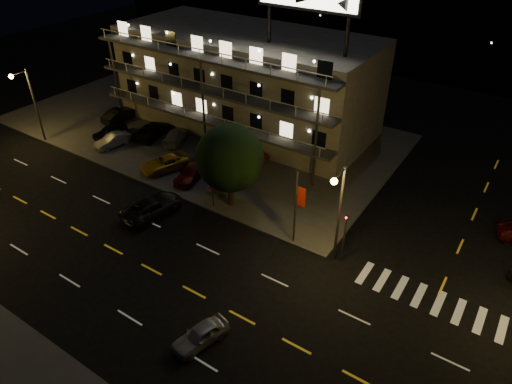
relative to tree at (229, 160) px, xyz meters
The scene contains 21 objects.
ground 10.91m from the tree, 78.50° to the right, with size 140.00×140.00×0.00m, color black.
curb_nw 16.42m from the tree, 139.49° to the left, with size 44.00×24.00×0.15m, color #3B3B38.
motel 16.26m from the tree, 119.37° to the left, with size 28.00×13.80×18.10m.
streetlight_nw 24.09m from the tree, behind, with size 0.44×1.92×8.00m.
streetlight_nc 10.64m from the tree, ahead, with size 0.44×1.92×8.00m.
signal_nw 11.22m from the tree, ahead, with size 0.20×0.27×4.60m.
banner_north 7.27m from the tree, 10.67° to the right, with size 0.83×0.16×6.40m.
stop_sign 3.20m from the tree, 131.29° to the right, with size 0.91×0.11×2.61m.
tree is the anchor object (origin of this frame).
lot_car_0 19.23m from the tree, behind, with size 1.57×3.90×1.33m, color black.
lot_car_1 17.18m from the tree, behind, with size 1.38×3.96×1.30m, color #97969C.
lot_car_2 9.56m from the tree, behind, with size 2.19×4.76×1.32m, color gold.
lot_car_3 6.76m from the tree, 168.16° to the left, with size 1.76×4.33×1.26m, color #540F0C.
lot_car_4 4.77m from the tree, 137.03° to the left, with size 1.77×4.39×1.49m, color #97969C.
lot_car_5 22.25m from the tree, 162.57° to the left, with size 1.58×4.54×1.50m, color black.
lot_car_6 16.34m from the tree, 159.30° to the left, with size 2.29×4.97×1.38m, color black.
lot_car_7 13.80m from the tree, 152.70° to the left, with size 1.83×4.50×1.30m, color #97969C.
lot_car_8 8.80m from the tree, 113.69° to the left, with size 1.68×4.17×1.42m, color black.
lot_car_9 7.41m from the tree, 109.45° to the left, with size 1.54×4.41×1.45m, color #540F0C.
road_car_east 14.96m from the tree, 61.07° to the right, with size 1.47×3.65×1.24m, color #97969C.
road_car_west 7.63m from the tree, 134.64° to the right, with size 2.54×5.50×1.53m, color black.
Camera 1 is at (17.72, -16.05, 22.96)m, focal length 32.00 mm.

